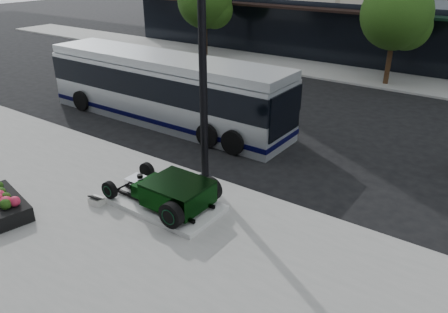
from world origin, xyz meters
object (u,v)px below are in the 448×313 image
Objects in this scene: hot_rod at (172,192)px; lamppost at (203,70)px; flower_planter at (0,205)px; transit_bus at (164,88)px.

hot_rod is 0.40× the size of lamppost.
hot_rod reaches higher than flower_planter.
lamppost is 6.84m from transit_bus.
transit_bus is (-1.55, 8.71, 1.10)m from flower_planter.
hot_rod is 4.95m from flower_planter.
lamppost is (-0.29, 1.91, 3.11)m from hot_rod.
hot_rod is 3.66m from lamppost.
hot_rod is 1.34× the size of flower_planter.
flower_planter is at bearing -79.93° from transit_bus.
hot_rod is 0.27× the size of transit_bus.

